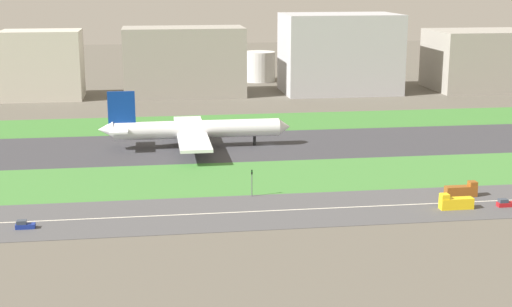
{
  "coord_description": "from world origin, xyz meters",
  "views": [
    {
      "loc": [
        -40.08,
        -246.13,
        56.83
      ],
      "look_at": [
        -9.91,
        -36.5,
        6.0
      ],
      "focal_mm": 52.01,
      "sensor_mm": 36.0,
      "label": 1
    }
  ],
  "objects_px": {
    "airliner": "(192,130)",
    "truck_1": "(462,191)",
    "traffic_light": "(252,181)",
    "office_tower": "(339,53)",
    "hangar_building": "(184,62)",
    "car_1": "(505,203)",
    "car_2": "(24,225)",
    "cargo_warehouse": "(480,60)",
    "terminal_building": "(43,65)",
    "fuel_tank_west": "(259,66)",
    "truck_0": "(455,203)"
  },
  "relations": [
    {
      "from": "office_tower",
      "to": "fuel_tank_west",
      "type": "distance_m",
      "value": 57.38
    },
    {
      "from": "airliner",
      "to": "truck_0",
      "type": "relative_size",
      "value": 7.74
    },
    {
      "from": "traffic_light",
      "to": "office_tower",
      "type": "relative_size",
      "value": 0.13
    },
    {
      "from": "truck_0",
      "to": "terminal_building",
      "type": "distance_m",
      "value": 229.28
    },
    {
      "from": "truck_0",
      "to": "terminal_building",
      "type": "relative_size",
      "value": 0.23
    },
    {
      "from": "traffic_light",
      "to": "cargo_warehouse",
      "type": "distance_m",
      "value": 225.09
    },
    {
      "from": "car_2",
      "to": "car_1",
      "type": "relative_size",
      "value": 1.0
    },
    {
      "from": "airliner",
      "to": "office_tower",
      "type": "xyz_separation_m",
      "value": [
        80.18,
        114.0,
        13.17
      ]
    },
    {
      "from": "car_1",
      "to": "truck_1",
      "type": "bearing_deg",
      "value": -54.05
    },
    {
      "from": "terminal_building",
      "to": "hangar_building",
      "type": "relative_size",
      "value": 0.63
    },
    {
      "from": "terminal_building",
      "to": "hangar_building",
      "type": "height_order",
      "value": "hangar_building"
    },
    {
      "from": "traffic_light",
      "to": "cargo_warehouse",
      "type": "bearing_deg",
      "value": 50.71
    },
    {
      "from": "traffic_light",
      "to": "fuel_tank_west",
      "type": "bearing_deg",
      "value": 81.08
    },
    {
      "from": "hangar_building",
      "to": "terminal_building",
      "type": "bearing_deg",
      "value": 180.0
    },
    {
      "from": "truck_1",
      "to": "cargo_warehouse",
      "type": "xyz_separation_m",
      "value": [
        87.51,
        182.0,
        13.33
      ]
    },
    {
      "from": "traffic_light",
      "to": "hangar_building",
      "type": "bearing_deg",
      "value": 92.98
    },
    {
      "from": "hangar_building",
      "to": "cargo_warehouse",
      "type": "relative_size",
      "value": 1.16
    },
    {
      "from": "terminal_building",
      "to": "truck_0",
      "type": "bearing_deg",
      "value": -57.04
    },
    {
      "from": "office_tower",
      "to": "terminal_building",
      "type": "bearing_deg",
      "value": 180.0
    },
    {
      "from": "office_tower",
      "to": "hangar_building",
      "type": "bearing_deg",
      "value": 180.0
    },
    {
      "from": "car_2",
      "to": "traffic_light",
      "type": "xyz_separation_m",
      "value": [
        55.5,
        17.99,
        3.37
      ]
    },
    {
      "from": "truck_1",
      "to": "cargo_warehouse",
      "type": "distance_m",
      "value": 202.39
    },
    {
      "from": "terminal_building",
      "to": "fuel_tank_west",
      "type": "xyz_separation_m",
      "value": [
        109.97,
        45.0,
        -7.96
      ]
    },
    {
      "from": "airliner",
      "to": "traffic_light",
      "type": "distance_m",
      "value": 61.24
    },
    {
      "from": "truck_1",
      "to": "hangar_building",
      "type": "bearing_deg",
      "value": 109.35
    },
    {
      "from": "car_1",
      "to": "cargo_warehouse",
      "type": "distance_m",
      "value": 208.58
    },
    {
      "from": "car_1",
      "to": "truck_1",
      "type": "relative_size",
      "value": 0.52
    },
    {
      "from": "traffic_light",
      "to": "airliner",
      "type": "bearing_deg",
      "value": 101.36
    },
    {
      "from": "car_2",
      "to": "office_tower",
      "type": "height_order",
      "value": "office_tower"
    },
    {
      "from": "office_tower",
      "to": "cargo_warehouse",
      "type": "relative_size",
      "value": 1.13
    },
    {
      "from": "car_2",
      "to": "fuel_tank_west",
      "type": "xyz_separation_m",
      "value": [
        89.86,
        237.0,
        7.2
      ]
    },
    {
      "from": "office_tower",
      "to": "car_1",
      "type": "bearing_deg",
      "value": -91.79
    },
    {
      "from": "traffic_light",
      "to": "office_tower",
      "type": "bearing_deg",
      "value": 68.62
    },
    {
      "from": "truck_0",
      "to": "truck_1",
      "type": "bearing_deg",
      "value": -120.97
    },
    {
      "from": "traffic_light",
      "to": "office_tower",
      "type": "height_order",
      "value": "office_tower"
    },
    {
      "from": "fuel_tank_west",
      "to": "cargo_warehouse",
      "type": "bearing_deg",
      "value": -22.62
    },
    {
      "from": "fuel_tank_west",
      "to": "traffic_light",
      "type": "bearing_deg",
      "value": -98.92
    },
    {
      "from": "truck_0",
      "to": "traffic_light",
      "type": "height_order",
      "value": "traffic_light"
    },
    {
      "from": "airliner",
      "to": "truck_1",
      "type": "bearing_deg",
      "value": -45.45
    },
    {
      "from": "traffic_light",
      "to": "truck_0",
      "type": "bearing_deg",
      "value": -20.21
    },
    {
      "from": "hangar_building",
      "to": "office_tower",
      "type": "distance_m",
      "value": 77.24
    },
    {
      "from": "truck_0",
      "to": "hangar_building",
      "type": "xyz_separation_m",
      "value": [
        -57.93,
        192.0,
        14.82
      ]
    },
    {
      "from": "car_2",
      "to": "car_1",
      "type": "bearing_deg",
      "value": -180.0
    },
    {
      "from": "office_tower",
      "to": "cargo_warehouse",
      "type": "bearing_deg",
      "value": 0.0
    },
    {
      "from": "car_2",
      "to": "traffic_light",
      "type": "distance_m",
      "value": 58.44
    },
    {
      "from": "car_1",
      "to": "truck_1",
      "type": "distance_m",
      "value": 12.38
    },
    {
      "from": "hangar_building",
      "to": "car_1",
      "type": "bearing_deg",
      "value": -69.66
    },
    {
      "from": "office_tower",
      "to": "cargo_warehouse",
      "type": "xyz_separation_m",
      "value": [
        74.26,
        0.0,
        -4.4
      ]
    },
    {
      "from": "car_1",
      "to": "terminal_building",
      "type": "relative_size",
      "value": 0.12
    },
    {
      "from": "traffic_light",
      "to": "terminal_building",
      "type": "distance_m",
      "value": 190.09
    }
  ]
}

